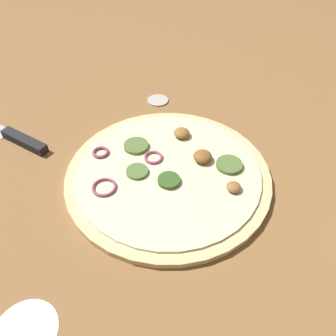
% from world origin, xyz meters
% --- Properties ---
extents(ground_plane, '(3.00, 3.00, 0.00)m').
position_xyz_m(ground_plane, '(0.00, 0.00, 0.00)').
color(ground_plane, olive).
extents(pizza, '(0.36, 0.36, 0.03)m').
position_xyz_m(pizza, '(0.00, 0.00, 0.01)').
color(pizza, beige).
rests_on(pizza, ground_plane).
extents(knife, '(0.18, 0.28, 0.02)m').
position_xyz_m(knife, '(-0.23, 0.25, 0.01)').
color(knife, silver).
rests_on(knife, ground_plane).
extents(loose_cap, '(0.05, 0.05, 0.01)m').
position_xyz_m(loose_cap, '(0.09, 0.23, 0.00)').
color(loose_cap, beige).
rests_on(loose_cap, ground_plane).
extents(flour_patch, '(0.08, 0.08, 0.00)m').
position_xyz_m(flour_patch, '(-0.28, -0.15, 0.00)').
color(flour_patch, white).
rests_on(flour_patch, ground_plane).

